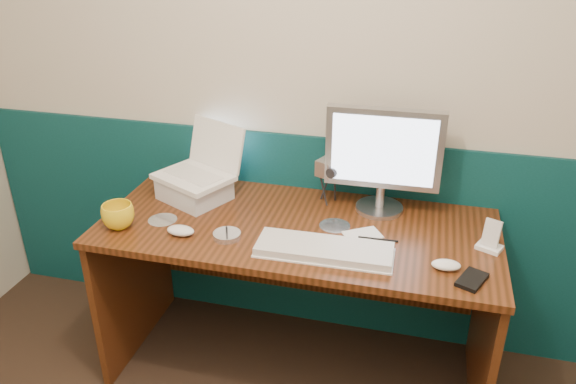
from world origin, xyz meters
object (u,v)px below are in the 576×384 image
(monitor, at_px, (383,159))
(keyboard, at_px, (324,250))
(camcorder, at_px, (328,179))
(mug, at_px, (118,216))
(laptop, at_px, (191,152))
(desk, at_px, (297,300))

(monitor, relative_size, keyboard, 0.93)
(monitor, distance_m, camcorder, 0.26)
(mug, distance_m, camcorder, 0.88)
(laptop, height_order, monitor, monitor)
(mug, bearing_deg, monitor, 22.41)
(desk, distance_m, keyboard, 0.45)
(laptop, distance_m, mug, 0.41)
(desk, height_order, monitor, monitor)
(desk, bearing_deg, keyboard, -51.40)
(laptop, bearing_deg, mug, -95.97)
(monitor, height_order, camcorder, monitor)
(laptop, height_order, mug, laptop)
(desk, height_order, keyboard, keyboard)
(laptop, bearing_deg, desk, 12.22)
(laptop, xyz_separation_m, mug, (-0.19, -0.31, -0.17))
(monitor, bearing_deg, desk, -145.92)
(desk, relative_size, monitor, 3.42)
(monitor, bearing_deg, camcorder, 173.39)
(keyboard, xyz_separation_m, camcorder, (-0.07, 0.42, 0.09))
(keyboard, distance_m, mug, 0.84)
(laptop, height_order, camcorder, laptop)
(monitor, xyz_separation_m, keyboard, (-0.16, -0.40, -0.22))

